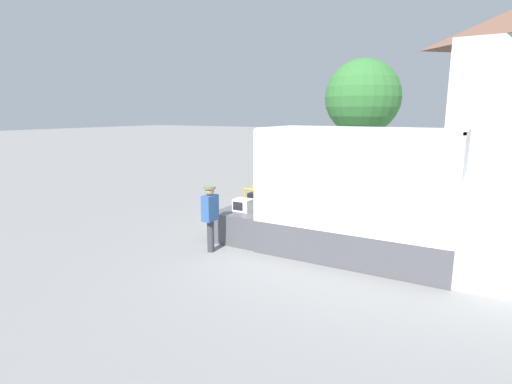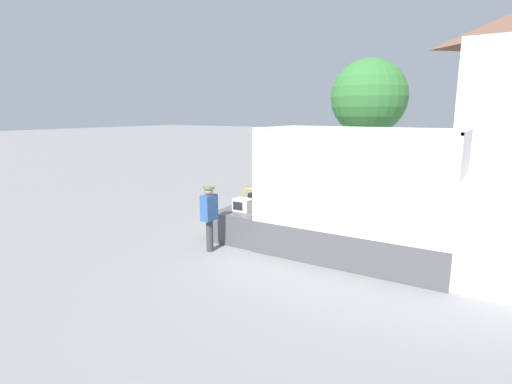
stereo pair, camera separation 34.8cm
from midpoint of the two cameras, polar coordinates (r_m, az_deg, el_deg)
The scene contains 7 objects.
ground_plane at distance 11.23m, azimuth 1.50°, elevation -7.00°, with size 160.00×160.00×0.00m, color gray.
box_truck at distance 9.82m, azimuth 21.17°, elevation -4.74°, with size 6.48×2.11×3.16m.
tailgate_deck at distance 11.45m, azimuth -1.68°, elevation -4.44°, with size 1.44×2.00×0.84m, color #4C4C51.
microwave at distance 11.07m, azimuth -2.78°, elevation -1.86°, with size 0.48×0.39×0.34m.
portable_generator at distance 11.54m, azimuth -0.30°, elevation -1.11°, with size 0.74×0.50×0.56m.
worker_person at distance 10.19m, azimuth -7.54°, elevation -2.85°, with size 0.31×0.44×1.71m.
street_tree at distance 18.29m, azimuth 14.45°, elevation 12.90°, with size 3.25×3.25×5.81m.
Camera 1 is at (4.91, -9.47, 3.51)m, focal length 28.00 mm.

